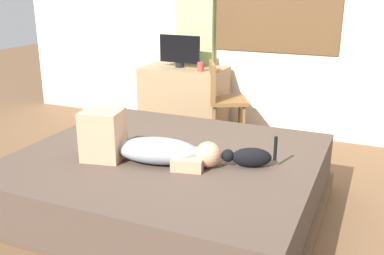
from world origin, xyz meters
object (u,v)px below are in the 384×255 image
at_px(cat, 249,157).
at_px(chair_by_desk, 221,96).
at_px(bed, 168,185).
at_px(cup, 201,67).
at_px(person_lying, 143,145).
at_px(tv_monitor, 180,51).
at_px(desk, 184,100).

height_order(cat, chair_by_desk, chair_by_desk).
bearing_deg(bed, cup, 104.94).
relative_size(person_lying, tv_monitor, 1.96).
distance_m(desk, tv_monitor, 0.55).
height_order(bed, cat, cat).
xyz_separation_m(bed, chair_by_desk, (-0.19, 1.63, 0.27)).
bearing_deg(chair_by_desk, person_lying, -86.71).
xyz_separation_m(cup, chair_by_desk, (0.26, -0.05, -0.28)).
xyz_separation_m(person_lying, desk, (-0.62, 2.00, -0.22)).
xyz_separation_m(tv_monitor, cup, (0.31, -0.14, -0.13)).
xyz_separation_m(cat, cup, (-1.03, 1.67, 0.24)).
height_order(bed, person_lying, person_lying).
distance_m(desk, chair_by_desk, 0.56).
bearing_deg(desk, cup, -28.35).
xyz_separation_m(bed, desk, (-0.70, 1.82, 0.13)).
bearing_deg(person_lying, chair_by_desk, 93.29).
height_order(cat, tv_monitor, tv_monitor).
xyz_separation_m(person_lying, cup, (-0.36, 1.86, 0.20)).
bearing_deg(desk, tv_monitor, -180.00).
relative_size(cat, tv_monitor, 0.71).
distance_m(person_lying, tv_monitor, 2.14).
bearing_deg(tv_monitor, chair_by_desk, -18.54).
height_order(bed, tv_monitor, tv_monitor).
xyz_separation_m(desk, cup, (0.25, -0.14, 0.42)).
bearing_deg(person_lying, desk, 107.09).
distance_m(bed, cat, 0.66).
distance_m(person_lying, chair_by_desk, 1.82).
relative_size(bed, cat, 6.16).
relative_size(person_lying, chair_by_desk, 1.09).
height_order(bed, desk, desk).
relative_size(tv_monitor, chair_by_desk, 0.56).
height_order(cat, desk, desk).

